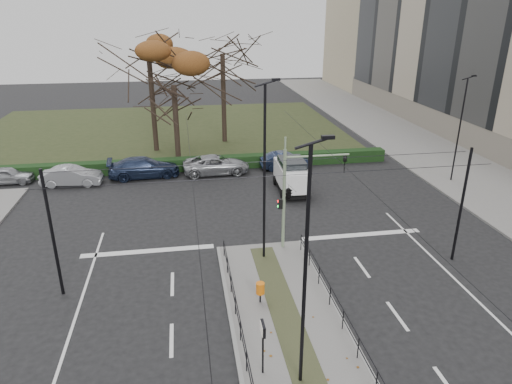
# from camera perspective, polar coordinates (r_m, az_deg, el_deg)

# --- Properties ---
(ground) EXTENTS (140.00, 140.00, 0.00)m
(ground) POSITION_cam_1_polar(r_m,az_deg,el_deg) (20.94, 2.84, -13.22)
(ground) COLOR black
(ground) RESTS_ON ground
(median_island) EXTENTS (4.40, 15.00, 0.14)m
(median_island) POSITION_cam_1_polar(r_m,az_deg,el_deg) (18.96, 4.47, -17.30)
(median_island) COLOR slate
(median_island) RESTS_ON ground
(sidewalk_east) EXTENTS (8.00, 90.00, 0.14)m
(sidewalk_east) POSITION_cam_1_polar(r_m,az_deg,el_deg) (46.01, 19.43, 5.48)
(sidewalk_east) COLOR slate
(sidewalk_east) RESTS_ON ground
(park) EXTENTS (38.00, 26.00, 0.10)m
(park) POSITION_cam_1_polar(r_m,az_deg,el_deg) (50.25, -11.65, 7.55)
(park) COLOR #262F17
(park) RESTS_ON ground
(hedge) EXTENTS (38.00, 1.00, 1.00)m
(hedge) POSITION_cam_1_polar(r_m,az_deg,el_deg) (37.24, -12.27, 3.26)
(hedge) COLOR black
(hedge) RESTS_ON ground
(median_railing) EXTENTS (4.14, 13.24, 0.92)m
(median_railing) POSITION_cam_1_polar(r_m,az_deg,el_deg) (18.33, 4.63, -15.29)
(median_railing) COLOR black
(median_railing) RESTS_ON median_island
(catenary) EXTENTS (20.00, 34.00, 6.00)m
(catenary) POSITION_cam_1_polar(r_m,az_deg,el_deg) (20.62, 2.08, -2.83)
(catenary) COLOR black
(catenary) RESTS_ON ground
(traffic_light) EXTENTS (3.70, 2.13, 5.45)m
(traffic_light) POSITION_cam_1_polar(r_m,az_deg,el_deg) (23.55, 4.28, 0.05)
(traffic_light) COLOR gray
(traffic_light) RESTS_ON median_island
(litter_bin) EXTENTS (0.38, 0.38, 0.97)m
(litter_bin) POSITION_cam_1_polar(r_m,az_deg,el_deg) (20.11, 0.54, -11.98)
(litter_bin) COLOR black
(litter_bin) RESTS_ON median_island
(info_panel) EXTENTS (0.12, 0.55, 2.09)m
(info_panel) POSITION_cam_1_polar(r_m,az_deg,el_deg) (16.18, 0.86, -17.37)
(info_panel) COLOR black
(info_panel) RESTS_ON median_island
(streetlamp_median_near) EXTENTS (0.72, 0.15, 8.64)m
(streetlamp_median_near) POSITION_cam_1_polar(r_m,az_deg,el_deg) (14.38, 6.26, -9.64)
(streetlamp_median_near) COLOR black
(streetlamp_median_near) RESTS_ON median_island
(streetlamp_median_far) EXTENTS (0.76, 0.15, 9.04)m
(streetlamp_median_far) POSITION_cam_1_polar(r_m,az_deg,el_deg) (21.94, 1.12, 2.43)
(streetlamp_median_far) COLOR black
(streetlamp_median_far) RESTS_ON median_island
(streetlamp_sidewalk) EXTENTS (0.64, 0.13, 7.70)m
(streetlamp_sidewalk) POSITION_cam_1_polar(r_m,az_deg,el_deg) (36.29, 24.11, 7.22)
(streetlamp_sidewalk) COLOR black
(streetlamp_sidewalk) RESTS_ON sidewalk_east
(parked_car_first) EXTENTS (3.71, 1.53, 1.26)m
(parked_car_first) POSITION_cam_1_polar(r_m,az_deg,el_deg) (38.50, -28.69, 1.83)
(parked_car_first) COLOR #9EA0A5
(parked_car_first) RESTS_ON ground
(parked_car_second) EXTENTS (4.39, 1.73, 1.42)m
(parked_car_second) POSITION_cam_1_polar(r_m,az_deg,el_deg) (36.06, -22.05, 1.87)
(parked_car_second) COLOR #9EA0A5
(parked_car_second) RESTS_ON ground
(parked_car_third) EXTENTS (5.50, 2.61, 1.55)m
(parked_car_third) POSITION_cam_1_polar(r_m,az_deg,el_deg) (36.12, -13.83, 3.01)
(parked_car_third) COLOR #1C2641
(parked_car_third) RESTS_ON ground
(parked_car_fourth) EXTENTS (5.28, 2.61, 1.44)m
(parked_car_fourth) POSITION_cam_1_polar(r_m,az_deg,el_deg) (36.04, -4.98, 3.43)
(parked_car_fourth) COLOR #9EA0A5
(parked_car_fourth) RESTS_ON ground
(white_van) EXTENTS (2.11, 4.43, 2.36)m
(white_van) POSITION_cam_1_polar(r_m,az_deg,el_deg) (32.27, 4.45, 2.20)
(white_van) COLOR white
(white_van) RESTS_ON ground
(rust_tree) EXTENTS (10.58, 10.58, 11.28)m
(rust_tree) POSITION_cam_1_polar(r_m,az_deg,el_deg) (41.35, -13.29, 16.59)
(rust_tree) COLOR black
(rust_tree) RESTS_ON park
(bare_tree_center) EXTENTS (8.19, 8.19, 10.93)m
(bare_tree_center) POSITION_cam_1_polar(r_m,az_deg,el_deg) (43.61, -4.19, 16.08)
(bare_tree_center) COLOR black
(bare_tree_center) RESTS_ON park
(bare_tree_near) EXTENTS (5.45, 5.45, 8.49)m
(bare_tree_near) POSITION_cam_1_polar(r_m,az_deg,el_deg) (37.76, -10.21, 12.29)
(bare_tree_near) COLOR black
(bare_tree_near) RESTS_ON park
(parked_car_fifth) EXTENTS (4.10, 1.56, 1.34)m
(parked_car_fifth) POSITION_cam_1_polar(r_m,az_deg,el_deg) (37.17, 3.64, 3.96)
(parked_car_fifth) COLOR #1C2641
(parked_car_fifth) RESTS_ON ground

